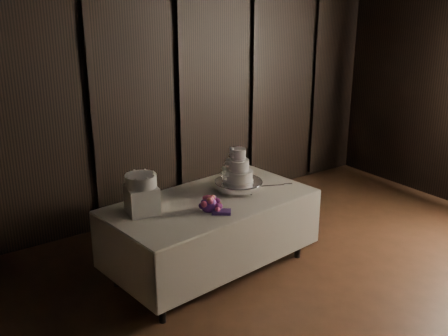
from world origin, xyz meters
TOP-DOWN VIEW (x-y plane):
  - room at (0.00, 0.00)m, footprint 6.08×7.08m
  - display_table at (-0.58, 1.96)m, footprint 2.09×1.26m
  - cake_stand at (-0.21, 2.03)m, footprint 0.52×0.52m
  - wedding_cake at (-0.23, 2.01)m, footprint 0.32×0.28m
  - bouquet at (-0.72, 1.76)m, footprint 0.44×0.46m
  - box_pedestal at (-1.24, 2.06)m, footprint 0.30×0.30m
  - small_cake at (-1.24, 2.06)m, footprint 0.30×0.30m
  - cake_knife at (0.12, 1.92)m, footprint 0.35×0.18m

SIDE VIEW (x-z plane):
  - display_table at x=-0.58m, z-range 0.04..0.80m
  - cake_knife at x=0.12m, z-range 0.76..0.77m
  - cake_stand at x=-0.21m, z-range 0.76..0.85m
  - bouquet at x=-0.72m, z-range 0.73..0.91m
  - box_pedestal at x=-1.24m, z-range 0.76..1.01m
  - wedding_cake at x=-0.23m, z-range 0.81..1.15m
  - small_cake at x=-1.24m, z-range 1.01..1.12m
  - room at x=0.00m, z-range -0.04..3.04m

